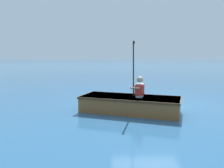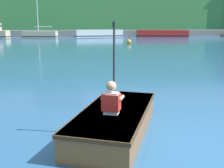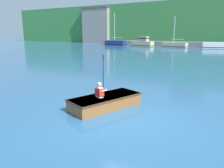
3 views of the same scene
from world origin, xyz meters
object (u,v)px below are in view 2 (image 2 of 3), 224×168
Objects in this scene: moored_boat_dock_center_far at (40,34)px; rowboat_foreground at (116,119)px; channel_buoy at (129,42)px; moored_boat_dock_west_end at (162,34)px; person_paddler at (111,98)px; moored_boat_dock_west_inner at (99,34)px.

moored_boat_dock_center_far is 1.96× the size of rowboat_foreground.
moored_boat_dock_west_end is at bearing 62.66° from channel_buoy.
moored_boat_dock_west_end is at bearing 72.57° from person_paddler.
person_paddler is (6.09, -36.00, 0.28)m from moored_boat_dock_center_far.
person_paddler is at bearing -107.43° from moored_boat_dock_west_end.
channel_buoy is at bearing 79.60° from person_paddler.
rowboat_foreground is at bearing -93.17° from moored_boat_dock_west_inner.
moored_boat_dock_west_end is 38.13m from person_paddler.
person_paddler reaches higher than channel_buoy.
rowboat_foreground is (-11.31, -36.10, -0.21)m from moored_boat_dock_west_end.
channel_buoy is (4.07, 22.16, -0.49)m from person_paddler.
rowboat_foreground is at bearing -100.26° from channel_buoy.
moored_boat_dock_west_end is 17.52m from moored_boat_dock_center_far.
moored_boat_dock_center_far is (-8.23, -0.87, -0.05)m from moored_boat_dock_west_inner.
moored_boat_dock_west_inner is 36.65m from rowboat_foreground.
moored_boat_dock_west_inner is (-9.29, 0.49, 0.02)m from moored_boat_dock_west_end.
rowboat_foreground is at bearing 69.06° from person_paddler.
moored_boat_dock_west_inner is 2.41× the size of rowboat_foreground.
moored_boat_dock_west_end is 37.83m from rowboat_foreground.
moored_boat_dock_west_inner is 8.27m from moored_boat_dock_center_far.
person_paddler is at bearing -110.94° from rowboat_foreground.
channel_buoy is at bearing -117.34° from moored_boat_dock_west_end.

